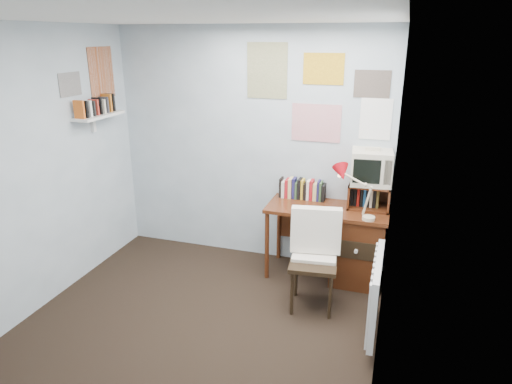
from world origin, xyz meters
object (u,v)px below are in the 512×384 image
crt_tv (371,165)px  radiator (376,293)px  wall_shelf (99,116)px  desk (353,243)px  desk_chair (313,264)px  tv_riser (369,196)px  desk_lamp (370,198)px

crt_tv → radiator: bearing=-85.9°
crt_tv → wall_shelf: (-2.68, -0.51, 0.43)m
radiator → wall_shelf: bearing=169.1°
desk → crt_tv: crt_tv is taller
desk_chair → tv_riser: bearing=55.4°
desk → radiator: bearing=-72.8°
desk_chair → crt_tv: crt_tv is taller
desk_lamp → radiator: desk_lamp is taller
tv_riser → desk_chair: bearing=-118.3°
crt_tv → desk_chair: bearing=-122.7°
desk → tv_riser: size_ratio=3.00×
desk_chair → desk_lamp: 0.80m
desk → tv_riser: (0.12, 0.11, 0.48)m
desk → tv_riser: 0.51m
desk_chair → crt_tv: size_ratio=2.33×
crt_tv → tv_riser: bearing=-78.1°
desk_chair → tv_riser: tv_riser is taller
desk → wall_shelf: size_ratio=1.94×
desk_chair → desk_lamp: desk_lamp is taller
tv_riser → radiator: 1.15m
desk → crt_tv: (0.11, 0.13, 0.79)m
tv_riser → radiator: size_ratio=0.50×
desk → desk_lamp: bearing=-55.7°
wall_shelf → desk: bearing=8.4°
desk_chair → desk_lamp: (0.43, 0.42, 0.53)m
desk_lamp → wall_shelf: size_ratio=0.69×
radiator → desk_chair: bearing=152.4°
desk_lamp → tv_riser: bearing=96.4°
desk → desk_lamp: 0.62m
desk → wall_shelf: bearing=-171.6°
wall_shelf → radiator: bearing=-10.9°
wall_shelf → tv_riser: bearing=10.3°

